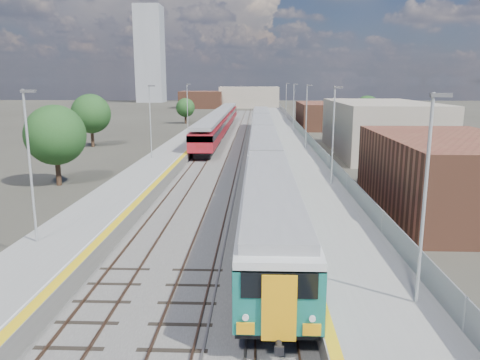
{
  "coord_description": "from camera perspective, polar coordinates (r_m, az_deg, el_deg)",
  "views": [
    {
      "loc": [
        0.79,
        -13.89,
        8.87
      ],
      "look_at": [
        -0.36,
        17.62,
        2.2
      ],
      "focal_mm": 35.0,
      "sensor_mm": 36.0,
      "label": 1
    }
  ],
  "objects": [
    {
      "name": "tree_a",
      "position": [
        42.97,
        -21.59,
        5.1
      ],
      "size": [
        5.12,
        5.12,
        6.95
      ],
      "color": "#382619",
      "rests_on": "ground"
    },
    {
      "name": "platform_right",
      "position": [
        67.05,
        5.94,
        4.74
      ],
      "size": [
        4.7,
        155.0,
        8.52
      ],
      "color": "slate",
      "rests_on": "ground"
    },
    {
      "name": "tree_d",
      "position": [
        89.24,
        15.23,
        8.4
      ],
      "size": [
        4.68,
        4.68,
        6.34
      ],
      "color": "#382619",
      "rests_on": "ground"
    },
    {
      "name": "tree_b",
      "position": [
        67.3,
        -17.72,
        7.7
      ],
      "size": [
        5.32,
        5.32,
        7.21
      ],
      "color": "#382619",
      "rests_on": "ground"
    },
    {
      "name": "buildings",
      "position": [
        153.66,
        -5.09,
        12.58
      ],
      "size": [
        72.0,
        185.5,
        40.0
      ],
      "color": "brown",
      "rests_on": "ground"
    },
    {
      "name": "green_train",
      "position": [
        54.59,
        2.84,
        5.0
      ],
      "size": [
        2.94,
        81.94,
        3.24
      ],
      "color": "black",
      "rests_on": "ground"
    },
    {
      "name": "red_train",
      "position": [
        81.31,
        -2.37,
        7.24
      ],
      "size": [
        2.96,
        59.96,
        3.73
      ],
      "color": "black",
      "rests_on": "ground"
    },
    {
      "name": "ballast_bed",
      "position": [
        67.04,
        -0.52,
        4.37
      ],
      "size": [
        10.5,
        155.0,
        0.06
      ],
      "primitive_type": "cube",
      "color": "#565451",
      "rests_on": "ground"
    },
    {
      "name": "ground",
      "position": [
        64.5,
        1.38,
        4.04
      ],
      "size": [
        320.0,
        320.0,
        0.0
      ],
      "primitive_type": "plane",
      "color": "#47443A",
      "rests_on": "ground"
    },
    {
      "name": "tree_c",
      "position": [
        101.12,
        -6.68,
        8.76
      ],
      "size": [
        3.98,
        3.98,
        5.39
      ],
      "color": "#382619",
      "rests_on": "ground"
    },
    {
      "name": "platform_left",
      "position": [
        67.62,
        -6.31,
        4.78
      ],
      "size": [
        4.3,
        155.0,
        8.52
      ],
      "color": "slate",
      "rests_on": "ground"
    },
    {
      "name": "tracks",
      "position": [
        68.67,
        0.04,
        4.61
      ],
      "size": [
        8.96,
        160.0,
        0.17
      ],
      "color": "#4C3323",
      "rests_on": "ground"
    }
  ]
}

